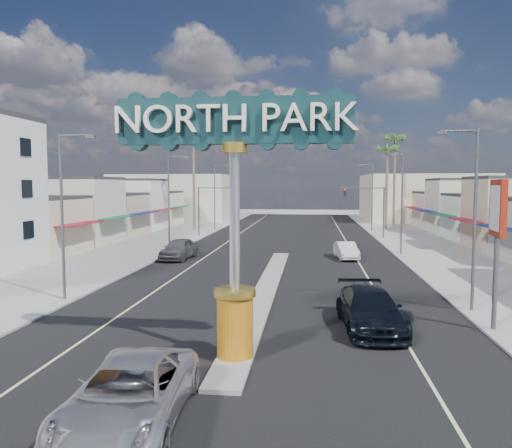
% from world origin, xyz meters
% --- Properties ---
extents(ground, '(160.00, 160.00, 0.00)m').
position_xyz_m(ground, '(0.00, 30.00, 0.00)').
color(ground, gray).
rests_on(ground, ground).
extents(road, '(20.00, 120.00, 0.01)m').
position_xyz_m(road, '(0.00, 30.00, 0.01)').
color(road, black).
rests_on(road, ground).
extents(median_island, '(1.30, 30.00, 0.16)m').
position_xyz_m(median_island, '(0.00, 14.00, 0.08)').
color(median_island, gray).
rests_on(median_island, ground).
extents(sidewalk_left, '(8.00, 120.00, 0.12)m').
position_xyz_m(sidewalk_left, '(-14.00, 30.00, 0.06)').
color(sidewalk_left, gray).
rests_on(sidewalk_left, ground).
extents(sidewalk_right, '(8.00, 120.00, 0.12)m').
position_xyz_m(sidewalk_right, '(14.00, 30.00, 0.06)').
color(sidewalk_right, gray).
rests_on(sidewalk_right, ground).
extents(storefront_row_left, '(12.00, 42.00, 6.00)m').
position_xyz_m(storefront_row_left, '(-24.00, 43.00, 3.00)').
color(storefront_row_left, beige).
rests_on(storefront_row_left, ground).
extents(storefront_row_right, '(12.00, 42.00, 6.00)m').
position_xyz_m(storefront_row_right, '(24.00, 43.00, 3.00)').
color(storefront_row_right, '#B7B29E').
rests_on(storefront_row_right, ground).
extents(backdrop_far_left, '(20.00, 20.00, 8.00)m').
position_xyz_m(backdrop_far_left, '(-22.00, 75.00, 4.00)').
color(backdrop_far_left, '#B7B29E').
rests_on(backdrop_far_left, ground).
extents(backdrop_far_right, '(20.00, 20.00, 8.00)m').
position_xyz_m(backdrop_far_right, '(22.00, 75.00, 4.00)').
color(backdrop_far_right, beige).
rests_on(backdrop_far_right, ground).
extents(gateway_sign, '(8.20, 1.50, 9.15)m').
position_xyz_m(gateway_sign, '(0.00, 1.98, 5.93)').
color(gateway_sign, '#D05A10').
rests_on(gateway_sign, median_island).
extents(traffic_signal_left, '(5.09, 0.45, 6.00)m').
position_xyz_m(traffic_signal_left, '(-9.18, 43.99, 4.27)').
color(traffic_signal_left, '#47474C').
rests_on(traffic_signal_left, ground).
extents(traffic_signal_right, '(5.09, 0.45, 6.00)m').
position_xyz_m(traffic_signal_right, '(9.18, 43.99, 4.27)').
color(traffic_signal_right, '#47474C').
rests_on(traffic_signal_right, ground).
extents(streetlight_l_near, '(2.03, 0.22, 9.00)m').
position_xyz_m(streetlight_l_near, '(-10.43, 10.00, 5.07)').
color(streetlight_l_near, '#47474C').
rests_on(streetlight_l_near, ground).
extents(streetlight_l_mid, '(2.03, 0.22, 9.00)m').
position_xyz_m(streetlight_l_mid, '(-10.43, 30.00, 5.07)').
color(streetlight_l_mid, '#47474C').
rests_on(streetlight_l_mid, ground).
extents(streetlight_l_far, '(2.03, 0.22, 9.00)m').
position_xyz_m(streetlight_l_far, '(-10.43, 52.00, 5.07)').
color(streetlight_l_far, '#47474C').
rests_on(streetlight_l_far, ground).
extents(streetlight_r_near, '(2.03, 0.22, 9.00)m').
position_xyz_m(streetlight_r_near, '(10.43, 10.00, 5.07)').
color(streetlight_r_near, '#47474C').
rests_on(streetlight_r_near, ground).
extents(streetlight_r_mid, '(2.03, 0.22, 9.00)m').
position_xyz_m(streetlight_r_mid, '(10.43, 30.00, 5.07)').
color(streetlight_r_mid, '#47474C').
rests_on(streetlight_r_mid, ground).
extents(streetlight_r_far, '(2.03, 0.22, 9.00)m').
position_xyz_m(streetlight_r_far, '(10.43, 52.00, 5.07)').
color(streetlight_r_far, '#47474C').
rests_on(streetlight_r_far, ground).
extents(palm_left_far, '(2.60, 2.60, 13.10)m').
position_xyz_m(palm_left_far, '(-13.00, 50.00, 11.50)').
color(palm_left_far, brown).
rests_on(palm_left_far, ground).
extents(palm_right_mid, '(2.60, 2.60, 12.10)m').
position_xyz_m(palm_right_mid, '(13.00, 56.00, 10.60)').
color(palm_right_mid, brown).
rests_on(palm_right_mid, ground).
extents(palm_right_far, '(2.60, 2.60, 14.10)m').
position_xyz_m(palm_right_far, '(15.00, 62.00, 12.39)').
color(palm_right_far, brown).
rests_on(palm_right_far, ground).
extents(suv_left, '(3.12, 6.22, 1.69)m').
position_xyz_m(suv_left, '(-2.00, -3.12, 0.84)').
color(suv_left, '#B8B8BD').
rests_on(suv_left, ground).
extents(suv_right, '(2.91, 6.18, 1.74)m').
position_xyz_m(suv_right, '(5.26, 6.51, 0.87)').
color(suv_right, black).
rests_on(suv_right, ground).
extents(car_parked_left, '(2.52, 5.38, 1.78)m').
position_xyz_m(car_parked_left, '(-8.49, 25.59, 0.89)').
color(car_parked_left, slate).
rests_on(car_parked_left, ground).
extents(car_parked_right, '(2.08, 4.53, 1.44)m').
position_xyz_m(car_parked_right, '(5.60, 27.30, 0.72)').
color(car_parked_right, silver).
rests_on(car_parked_right, ground).
extents(bank_pylon_sign, '(0.48, 2.02, 6.41)m').
position_xyz_m(bank_pylon_sign, '(10.49, 6.72, 4.96)').
color(bank_pylon_sign, '#47474C').
rests_on(bank_pylon_sign, sidewalk_right).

